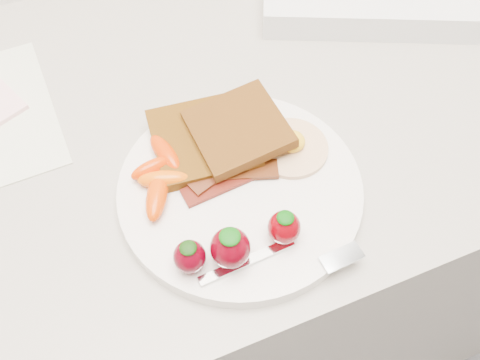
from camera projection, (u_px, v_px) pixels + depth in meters
name	position (u px, v px, depth m)	size (l,w,h in m)	color
counter	(208.00, 264.00, 1.04)	(2.00, 0.60, 0.90)	gray
plate	(240.00, 190.00, 0.59)	(0.27, 0.27, 0.02)	white
toast_lower	(203.00, 139.00, 0.61)	(0.11, 0.11, 0.01)	black
toast_upper	(238.00, 129.00, 0.60)	(0.10, 0.10, 0.01)	black
fried_egg	(291.00, 146.00, 0.61)	(0.10, 0.10, 0.02)	beige
bacon_strips	(228.00, 173.00, 0.59)	(0.11, 0.06, 0.01)	black
baby_carrots	(160.00, 175.00, 0.58)	(0.07, 0.12, 0.02)	#D83400
strawberries	(236.00, 244.00, 0.52)	(0.13, 0.04, 0.05)	#4A000C
fork	(290.00, 259.00, 0.53)	(0.16, 0.05, 0.00)	silver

